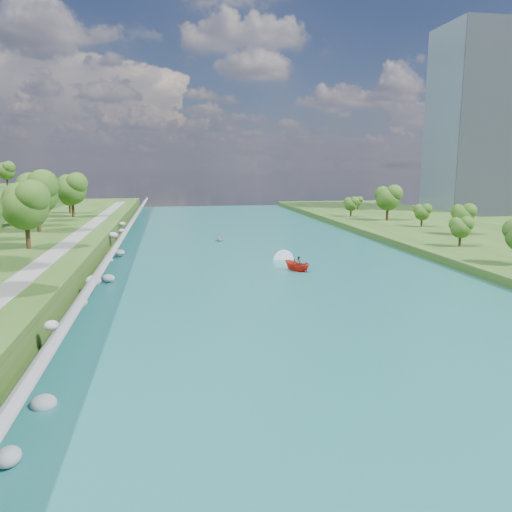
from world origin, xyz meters
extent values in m
plane|color=#2D5119|center=(0.00, 0.00, 0.00)|extent=(260.00, 260.00, 0.00)
cube|color=#165257|center=(0.00, 20.00, 0.05)|extent=(55.00, 240.00, 0.10)
cube|color=slate|center=(-25.85, 20.00, 1.80)|extent=(3.54, 236.00, 4.05)
ellipsoid|color=gray|center=(-25.00, -32.68, 0.58)|extent=(1.35, 1.58, 1.06)
ellipsoid|color=gray|center=(-24.81, -25.82, 0.22)|extent=(1.75, 1.74, 1.23)
ellipsoid|color=gray|center=(-26.16, -16.41, 2.74)|extent=(1.20, 1.40, 0.85)
ellipsoid|color=gray|center=(-25.47, -6.31, 1.91)|extent=(1.37, 1.40, 1.05)
ellipsoid|color=gray|center=(-25.59, 3.69, 1.93)|extent=(1.90, 1.96, 1.42)
ellipsoid|color=gray|center=(-24.72, 10.61, 0.67)|extent=(1.82, 1.51, 1.14)
ellipsoid|color=gray|center=(-25.33, 19.88, 1.48)|extent=(0.92, 1.12, 0.57)
ellipsoid|color=gray|center=(-24.97, 30.25, 0.89)|extent=(1.84, 2.09, 1.14)
ellipsoid|color=gray|center=(-26.82, 38.72, 2.89)|extent=(1.87, 2.02, 1.22)
ellipsoid|color=gray|center=(-26.07, 48.74, 2.40)|extent=(1.44, 1.45, 0.87)
ellipsoid|color=gray|center=(-26.72, 57.11, 2.91)|extent=(1.51, 1.52, 1.04)
cube|color=gray|center=(-32.50, 20.00, 3.55)|extent=(3.00, 200.00, 0.10)
cube|color=gray|center=(82.50, 95.00, 30.00)|extent=(22.00, 22.00, 60.00)
ellipsoid|color=#1D4512|center=(-37.44, 21.00, 9.56)|extent=(7.27, 7.27, 12.12)
ellipsoid|color=#1D4512|center=(-40.69, 41.14, 10.32)|extent=(8.18, 8.18, 13.64)
ellipsoid|color=#1D4512|center=(-44.59, 50.58, 8.49)|extent=(5.99, 5.99, 9.98)
ellipsoid|color=#1D4512|center=(-45.23, 60.55, 9.21)|extent=(6.85, 6.85, 11.42)
ellipsoid|color=#1D4512|center=(-39.35, 68.95, 9.80)|extent=(7.56, 7.56, 12.60)
ellipsoid|color=#1D4512|center=(-42.06, 79.49, 7.85)|extent=(5.22, 5.22, 8.70)
ellipsoid|color=#1D4512|center=(35.68, 22.65, 4.73)|extent=(3.88, 3.88, 6.46)
ellipsoid|color=#1D4512|center=(45.08, 37.01, 5.39)|extent=(4.67, 4.67, 7.78)
ellipsoid|color=#1D4512|center=(43.51, 51.47, 4.76)|extent=(3.91, 3.91, 6.52)
ellipsoid|color=#1D4512|center=(41.35, 66.19, 7.01)|extent=(6.61, 6.61, 11.02)
ellipsoid|color=#1D4512|center=(35.24, 77.18, 4.87)|extent=(4.05, 4.05, 6.75)
ellipsoid|color=#1D4512|center=(45.25, 97.84, 4.12)|extent=(3.14, 3.14, 5.23)
ellipsoid|color=#1D4512|center=(-68.54, 118.47, 13.87)|extent=(5.84, 5.84, 9.73)
imported|color=red|center=(2.89, 13.56, 0.96)|extent=(4.05, 4.56, 1.72)
imported|color=#66605B|center=(2.49, 13.16, 1.24)|extent=(0.60, 0.41, 1.58)
imported|color=#66605B|center=(3.39, 14.06, 1.35)|extent=(0.98, 0.82, 1.80)
cube|color=white|center=(2.89, 16.56, 0.13)|extent=(0.90, 5.00, 0.06)
imported|color=#919299|center=(-5.80, 46.25, 0.40)|extent=(2.36, 3.08, 0.59)
imported|color=#66605B|center=(-5.80, 46.25, 1.01)|extent=(0.74, 0.59, 1.32)
camera|label=1|loc=(-16.02, -59.05, 16.04)|focal=35.00mm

